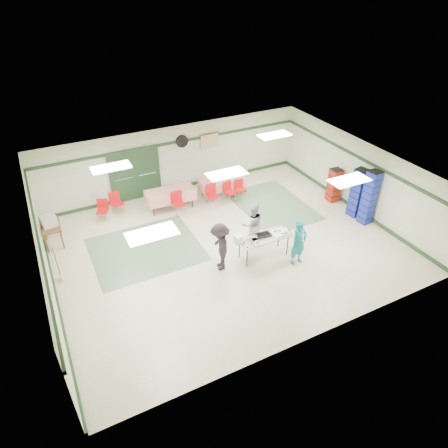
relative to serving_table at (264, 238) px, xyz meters
name	(u,v)px	position (x,y,z in m)	size (l,w,h in m)	color
floor	(226,245)	(-0.80, 1.05, -0.71)	(11.00, 11.00, 0.00)	beige
ceiling	(227,173)	(-0.80, 1.05, 1.99)	(11.00, 11.00, 0.00)	silver
wall_back	(176,159)	(-0.80, 5.55, 0.64)	(11.00, 11.00, 0.00)	beige
wall_front	(313,301)	(-0.80, -3.45, 0.64)	(11.00, 11.00, 0.00)	beige
wall_left	(44,260)	(-6.30, 1.05, 0.64)	(9.00, 9.00, 0.00)	beige
wall_right	(358,176)	(4.70, 1.05, 0.64)	(9.00, 9.00, 0.00)	beige
trim_back	(175,142)	(-0.80, 5.52, 1.34)	(11.00, 0.06, 0.10)	#1F3A21
baseboard_back	(178,187)	(-0.80, 5.52, -0.65)	(11.00, 0.06, 0.12)	#1F3A21
trim_left	(38,239)	(-6.27, 1.05, 1.34)	(9.00, 0.06, 0.10)	#1F3A21
baseboard_left	(56,295)	(-6.27, 1.05, -0.65)	(9.00, 0.06, 0.12)	#1F3A21
trim_right	(361,159)	(4.67, 1.05, 1.34)	(9.00, 0.06, 0.10)	#1F3A21
baseboard_right	(351,206)	(4.67, 1.05, -0.65)	(9.00, 0.06, 0.12)	#1F3A21
green_patch_a	(146,249)	(-3.30, 2.05, -0.71)	(3.50, 3.00, 0.01)	#5C7858
green_patch_b	(272,205)	(2.00, 2.55, -0.71)	(2.50, 3.50, 0.01)	#5C7858
double_door_left	(123,177)	(-3.00, 5.49, 0.34)	(0.90, 0.06, 2.10)	gray
double_door_right	(147,172)	(-2.05, 5.49, 0.34)	(0.90, 0.06, 2.10)	gray
door_frame	(135,175)	(-2.53, 5.47, 0.34)	(2.00, 0.03, 2.15)	#1F3A21
wall_fan	(182,141)	(-0.50, 5.49, 1.34)	(0.50, 0.50, 0.10)	black
scroll_banner	(210,141)	(0.70, 5.49, 1.14)	(0.80, 0.02, 0.60)	tan
serving_table	(264,238)	(0.00, 0.00, 0.00)	(1.71, 0.76, 0.76)	#A9A9A4
sheet_tray_right	(282,233)	(0.60, -0.09, 0.06)	(0.58, 0.44, 0.02)	silver
sheet_tray_mid	(259,236)	(-0.17, 0.07, 0.06)	(0.54, 0.41, 0.02)	silver
sheet_tray_left	(251,244)	(-0.57, -0.17, 0.06)	(0.63, 0.48, 0.02)	silver
baking_pan	(263,235)	(-0.01, 0.04, 0.09)	(0.46, 0.29, 0.08)	black
foam_box_stack	(239,239)	(-0.88, 0.07, 0.18)	(0.24, 0.22, 0.27)	white
volunteer_teal	(299,243)	(0.77, -0.78, 0.07)	(0.57, 0.37, 1.56)	#147B8B
volunteer_grey	(252,224)	(0.01, 0.75, 0.07)	(0.76, 0.59, 1.55)	#96969B
volunteer_dark	(220,247)	(-1.51, 0.09, 0.09)	(1.03, 0.59, 1.60)	black
dining_table_a	(222,183)	(0.60, 4.19, -0.14)	(1.84, 0.90, 0.77)	red
dining_table_b	(170,195)	(-1.60, 4.19, -0.14)	(1.89, 0.91, 0.77)	red
chair_a	(228,190)	(0.60, 3.62, -0.19)	(0.47, 0.47, 0.85)	red
chair_b	(212,193)	(-0.12, 3.62, -0.16)	(0.45, 0.45, 0.90)	red
chair_c	(239,187)	(1.10, 3.62, -0.20)	(0.39, 0.39, 0.83)	red
chair_d	(177,201)	(-1.52, 3.63, -0.14)	(0.43, 0.43, 0.93)	red
chair_loose_a	(116,201)	(-3.57, 4.67, -0.15)	(0.51, 0.51, 0.92)	red
chair_loose_b	(103,208)	(-4.11, 4.46, -0.19)	(0.53, 0.53, 0.85)	red
crate_stack_blue_a	(358,193)	(4.35, 0.59, 0.23)	(0.41, 0.41, 1.89)	navy
crate_stack_red	(334,185)	(4.35, 1.82, -0.03)	(0.42, 0.42, 1.36)	maroon
crate_stack_blue_b	(369,198)	(4.35, 0.02, 0.32)	(0.40, 0.40, 2.06)	navy
printer_table	(51,228)	(-5.95, 3.73, -0.06)	(0.64, 0.96, 0.74)	brown
office_printer	(49,221)	(-5.95, 3.74, 0.22)	(0.46, 0.40, 0.36)	#BBBBB6
broom	(57,263)	(-6.03, 1.78, -0.08)	(0.03, 0.03, 1.22)	brown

